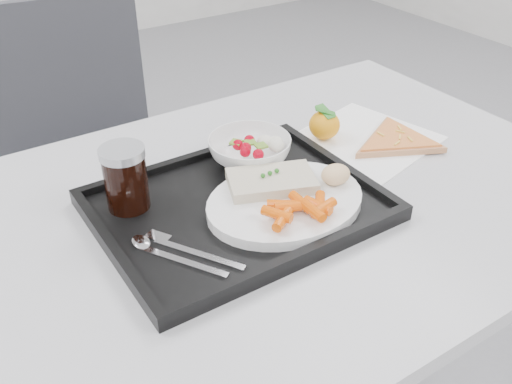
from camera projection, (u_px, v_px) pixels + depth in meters
name	position (u px, v px, depth m)	size (l,w,h in m)	color
table	(267.00, 229.00, 1.02)	(1.20, 0.80, 0.75)	silver
chair	(89.00, 156.00, 1.53)	(0.47, 0.47, 0.93)	#333339
tray	(238.00, 207.00, 0.95)	(0.45, 0.35, 0.03)	black
dinner_plate	(285.00, 202.00, 0.93)	(0.27, 0.27, 0.02)	white
fish_fillet	(271.00, 181.00, 0.95)	(0.16, 0.13, 0.03)	beige
bread_roll	(336.00, 174.00, 0.96)	(0.06, 0.05, 0.03)	tan
salad_bowl	(250.00, 150.00, 1.04)	(0.15, 0.15, 0.05)	white
cola_glass	(125.00, 177.00, 0.91)	(0.07, 0.07, 0.11)	black
cutlery	(171.00, 250.00, 0.84)	(0.13, 0.16, 0.01)	silver
napkin	(365.00, 140.00, 1.16)	(0.30, 0.29, 0.00)	white
tangerine	(324.00, 125.00, 1.14)	(0.08, 0.08, 0.07)	orange
pizza_slice	(396.00, 140.00, 1.13)	(0.22, 0.22, 0.02)	tan
carrot_pile	(301.00, 208.00, 0.88)	(0.12, 0.09, 0.02)	#E95406
salad_contents	(262.00, 145.00, 1.04)	(0.09, 0.08, 0.02)	#A50011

